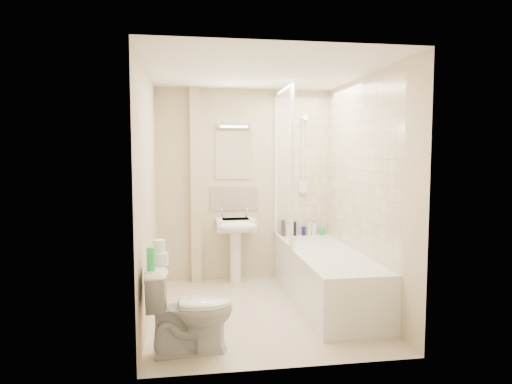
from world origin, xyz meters
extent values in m
plane|color=beige|center=(0.00, 0.00, 0.00)|extent=(2.50, 2.50, 0.00)
cube|color=beige|center=(0.00, 1.25, 1.20)|extent=(2.20, 0.02, 2.40)
cube|color=beige|center=(-1.10, 0.00, 1.20)|extent=(0.02, 2.50, 2.40)
cube|color=beige|center=(1.10, 0.00, 1.20)|extent=(0.02, 2.50, 2.40)
cube|color=white|center=(0.00, 0.00, 2.40)|extent=(2.20, 2.50, 0.02)
cube|color=beige|center=(0.75, 1.24, 1.42)|extent=(0.70, 0.01, 1.75)
cube|color=beige|center=(1.09, 0.20, 1.42)|extent=(0.01, 2.10, 1.75)
cube|color=beige|center=(-0.62, 1.19, 1.20)|extent=(0.12, 0.12, 2.40)
cube|color=beige|center=(-0.14, 1.24, 1.03)|extent=(0.60, 0.02, 0.30)
cube|color=white|center=(-0.14, 1.24, 1.58)|extent=(0.46, 0.01, 0.60)
cube|color=silver|center=(-0.14, 1.22, 1.95)|extent=(0.42, 0.07, 0.07)
cube|color=white|center=(0.75, 0.20, 0.28)|extent=(0.70, 2.10, 0.55)
cube|color=white|center=(0.75, 0.20, 0.49)|extent=(0.56, 1.96, 0.05)
cube|color=white|center=(0.40, 0.80, 1.45)|extent=(0.01, 0.90, 1.80)
cube|color=white|center=(0.40, 1.23, 1.45)|extent=(0.04, 0.04, 1.80)
cube|color=white|center=(0.40, 0.35, 1.45)|extent=(0.04, 0.04, 1.80)
cube|color=white|center=(0.40, 0.80, 2.33)|extent=(0.04, 0.90, 0.04)
cube|color=white|center=(0.40, 0.80, 0.57)|extent=(0.04, 0.90, 0.03)
cylinder|color=white|center=(0.75, 1.22, 1.55)|extent=(0.02, 0.02, 0.90)
cylinder|color=white|center=(0.75, 1.22, 1.10)|extent=(0.05, 0.05, 0.02)
cylinder|color=white|center=(0.75, 1.22, 2.00)|extent=(0.05, 0.05, 0.02)
cylinder|color=white|center=(0.75, 1.15, 2.03)|extent=(0.08, 0.11, 0.11)
cube|color=white|center=(0.75, 1.21, 1.17)|extent=(0.10, 0.05, 0.14)
cylinder|color=white|center=(0.73, 1.19, 1.60)|extent=(0.01, 0.13, 0.84)
cylinder|color=white|center=(-0.14, 1.08, 0.32)|extent=(0.14, 0.14, 0.64)
cube|color=white|center=(-0.14, 1.05, 0.73)|extent=(0.47, 0.36, 0.15)
ellipsoid|color=white|center=(-0.14, 0.88, 0.73)|extent=(0.47, 0.20, 0.15)
cube|color=silver|center=(-0.14, 1.05, 0.78)|extent=(0.33, 0.24, 0.04)
cylinder|color=white|center=(-0.29, 1.16, 0.84)|extent=(0.03, 0.03, 0.10)
cylinder|color=white|center=(0.02, 1.16, 0.84)|extent=(0.03, 0.03, 0.10)
sphere|color=white|center=(-0.29, 1.16, 0.89)|extent=(0.04, 0.04, 0.04)
sphere|color=white|center=(0.02, 1.16, 0.89)|extent=(0.04, 0.04, 0.04)
cylinder|color=black|center=(0.48, 1.16, 0.65)|extent=(0.05, 0.05, 0.20)
cylinder|color=silver|center=(0.54, 1.16, 0.62)|extent=(0.06, 0.06, 0.14)
cylinder|color=black|center=(0.63, 1.16, 0.64)|extent=(0.05, 0.05, 0.18)
cylinder|color=#14124F|center=(0.75, 1.16, 0.61)|extent=(0.05, 0.05, 0.11)
cylinder|color=beige|center=(0.83, 1.16, 0.63)|extent=(0.06, 0.06, 0.16)
cylinder|color=silver|center=(0.89, 1.16, 0.62)|extent=(0.06, 0.06, 0.15)
cylinder|color=green|center=(1.00, 1.16, 0.59)|extent=(0.07, 0.07, 0.08)
imported|color=white|center=(-0.72, -0.85, 0.35)|extent=(0.48, 0.74, 0.71)
cylinder|color=white|center=(-0.95, -0.78, 0.76)|extent=(0.12, 0.12, 0.10)
cylinder|color=white|center=(-0.96, -0.75, 0.86)|extent=(0.10, 0.10, 0.10)
cylinder|color=#2ACB55|center=(-1.01, -0.95, 0.80)|extent=(0.06, 0.06, 0.18)
camera|label=1|loc=(-0.74, -4.47, 1.62)|focal=32.00mm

